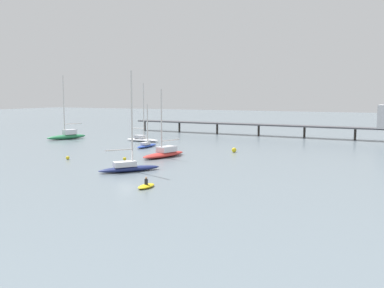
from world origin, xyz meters
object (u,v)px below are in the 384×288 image
object	(u,v)px
mooring_buoy_near	(68,158)
mooring_buoy_far	(234,150)
sailboat_blue	(147,144)
sailboat_red	(164,153)
sailboat_navy	(129,166)
dinghy_yellow	(146,186)
mooring_buoy_outer	(125,159)
sailboat_white	(142,138)
sailboat_green	(67,135)
pier	(334,120)

from	to	relation	value
mooring_buoy_near	mooring_buoy_far	bearing A→B (deg)	44.30
sailboat_blue	mooring_buoy_far	xyz separation A→B (m)	(16.69, 0.37, -0.13)
sailboat_red	sailboat_navy	bearing A→B (deg)	-79.23
sailboat_blue	mooring_buoy_far	distance (m)	16.70
sailboat_red	mooring_buoy_near	distance (m)	14.23
dinghy_yellow	mooring_buoy_outer	distance (m)	19.41
sailboat_blue	mooring_buoy_near	distance (m)	18.20
sailboat_white	sailboat_green	size ratio (longest dim) A/B	0.87
sailboat_green	dinghy_yellow	size ratio (longest dim) A/B	4.92
pier	dinghy_yellow	size ratio (longest dim) A/B	24.11
dinghy_yellow	sailboat_blue	bearing A→B (deg)	122.20
mooring_buoy_outer	mooring_buoy_near	distance (m)	8.53
sailboat_green	mooring_buoy_near	size ratio (longest dim) A/B	25.58
sailboat_blue	sailboat_red	xyz separation A→B (m)	(9.11, -9.41, 0.14)
pier	sailboat_white	size ratio (longest dim) A/B	5.61
sailboat_red	dinghy_yellow	distance (m)	22.44
sailboat_white	sailboat_blue	distance (m)	10.12
sailboat_green	dinghy_yellow	xyz separation A→B (m)	(41.58, -34.49, -0.66)
pier	sailboat_red	bearing A→B (deg)	-115.23
dinghy_yellow	mooring_buoy_far	bearing A→B (deg)	93.82
sailboat_navy	mooring_buoy_far	bearing A→B (deg)	77.45
sailboat_red	sailboat_white	bearing A→B (deg)	131.16
sailboat_green	mooring_buoy_outer	xyz separation A→B (m)	(28.72, -19.96, -0.62)
sailboat_green	sailboat_white	bearing A→B (deg)	10.97
dinghy_yellow	mooring_buoy_far	size ratio (longest dim) A/B	3.44
sailboat_blue	mooring_buoy_outer	distance (m)	16.25
mooring_buoy_near	dinghy_yellow	bearing A→B (deg)	-29.12
dinghy_yellow	sailboat_navy	bearing A→B (deg)	134.64
sailboat_white	mooring_buoy_outer	world-z (taller)	sailboat_white
mooring_buoy_outer	mooring_buoy_near	xyz separation A→B (m)	(-8.03, -2.90, 0.01)
sailboat_green	sailboat_red	xyz separation A→B (m)	(31.99, -14.21, -0.20)
sailboat_green	sailboat_blue	xyz separation A→B (m)	(22.88, -4.80, -0.34)
sailboat_white	mooring_buoy_outer	size ratio (longest dim) A/B	23.26
mooring_buoy_outer	sailboat_blue	bearing A→B (deg)	111.06
sailboat_navy	mooring_buoy_outer	size ratio (longest dim) A/B	24.62
sailboat_blue	dinghy_yellow	bearing A→B (deg)	-57.80
sailboat_white	sailboat_red	size ratio (longest dim) A/B	1.14
sailboat_blue	sailboat_white	bearing A→B (deg)	127.40
dinghy_yellow	pier	bearing A→B (deg)	81.36
pier	sailboat_red	distance (m)	44.01
sailboat_red	mooring_buoy_outer	distance (m)	6.63
sailboat_red	mooring_buoy_near	xyz separation A→B (m)	(-11.30, -8.65, -0.41)
sailboat_green	sailboat_blue	size ratio (longest dim) A/B	1.73
sailboat_blue	dinghy_yellow	distance (m)	35.10
sailboat_blue	sailboat_navy	size ratio (longest dim) A/B	0.62
sailboat_blue	mooring_buoy_outer	size ratio (longest dim) A/B	15.38
sailboat_red	mooring_buoy_far	distance (m)	12.38
sailboat_white	dinghy_yellow	xyz separation A→B (m)	(24.85, -37.74, -0.43)
mooring_buoy_outer	mooring_buoy_far	distance (m)	18.95
sailboat_green	sailboat_navy	xyz separation A→B (m)	(34.48, -27.30, -0.12)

